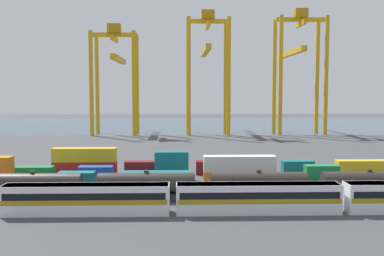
% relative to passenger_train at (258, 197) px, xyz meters
% --- Properties ---
extents(ground_plane, '(420.00, 420.00, 0.00)m').
position_rel_passenger_train_xyz_m(ground_plane, '(-3.07, 58.32, -2.14)').
color(ground_plane, '#424247').
extents(harbour_water, '(400.00, 110.00, 0.01)m').
position_rel_passenger_train_xyz_m(harbour_water, '(-3.07, 161.00, -2.14)').
color(harbour_water, '#384C60').
rests_on(harbour_water, ground_plane).
extents(passenger_train, '(66.32, 3.14, 3.90)m').
position_rel_passenger_train_xyz_m(passenger_train, '(0.00, 0.00, 0.00)').
color(passenger_train, silver).
rests_on(passenger_train, ground_plane).
extents(freight_tank_row, '(63.82, 2.98, 4.44)m').
position_rel_passenger_train_xyz_m(freight_tank_row, '(-6.90, 7.27, -0.03)').
color(freight_tank_row, '#232326').
rests_on(freight_tank_row, ground_plane).
extents(shipping_container_2, '(6.04, 2.44, 2.60)m').
position_rel_passenger_train_xyz_m(shipping_container_2, '(-27.52, 16.55, -0.84)').
color(shipping_container_2, '#146066').
rests_on(shipping_container_2, ground_plane).
extents(shipping_container_3, '(12.10, 2.44, 2.60)m').
position_rel_passenger_train_xyz_m(shipping_container_3, '(-13.88, 16.55, -0.84)').
color(shipping_container_3, '#146066').
rests_on(shipping_container_3, ground_plane).
extents(shipping_container_4, '(12.10, 2.44, 2.60)m').
position_rel_passenger_train_xyz_m(shipping_container_4, '(-0.23, 16.55, -0.84)').
color(shipping_container_4, orange).
rests_on(shipping_container_4, ground_plane).
extents(shipping_container_5, '(12.10, 2.44, 2.60)m').
position_rel_passenger_train_xyz_m(shipping_container_5, '(-0.23, 16.55, 1.76)').
color(shipping_container_5, silver).
rests_on(shipping_container_5, shipping_container_4).
extents(shipping_container_6, '(12.10, 2.44, 2.60)m').
position_rel_passenger_train_xyz_m(shipping_container_6, '(-39.02, 22.16, -0.84)').
color(shipping_container_6, '#197538').
rests_on(shipping_container_6, ground_plane).
extents(shipping_container_7, '(6.04, 2.44, 2.60)m').
position_rel_passenger_train_xyz_m(shipping_container_7, '(-25.38, 22.16, -0.84)').
color(shipping_container_7, '#1C4299').
rests_on(shipping_container_7, ground_plane).
extents(shipping_container_8, '(6.04, 2.44, 2.60)m').
position_rel_passenger_train_xyz_m(shipping_container_8, '(-11.74, 22.16, -0.84)').
color(shipping_container_8, '#146066').
rests_on(shipping_container_8, ground_plane).
extents(shipping_container_9, '(6.04, 2.44, 2.60)m').
position_rel_passenger_train_xyz_m(shipping_container_9, '(-11.74, 22.16, 1.76)').
color(shipping_container_9, '#146066').
rests_on(shipping_container_9, shipping_container_8).
extents(shipping_container_10, '(6.04, 2.44, 2.60)m').
position_rel_passenger_train_xyz_m(shipping_container_10, '(1.90, 22.16, -0.84)').
color(shipping_container_10, '#197538').
rests_on(shipping_container_10, ground_plane).
extents(shipping_container_11, '(6.04, 2.44, 2.60)m').
position_rel_passenger_train_xyz_m(shipping_container_11, '(15.54, 22.16, -0.84)').
color(shipping_container_11, '#197538').
rests_on(shipping_container_11, ground_plane).
extents(shipping_container_12, '(12.10, 2.44, 2.60)m').
position_rel_passenger_train_xyz_m(shipping_container_12, '(-28.54, 27.77, -0.84)').
color(shipping_container_12, '#AD211C').
rests_on(shipping_container_12, ground_plane).
extents(shipping_container_13, '(12.10, 2.44, 2.60)m').
position_rel_passenger_train_xyz_m(shipping_container_13, '(-28.54, 27.77, 1.76)').
color(shipping_container_13, gold).
rests_on(shipping_container_13, shipping_container_12).
extents(shipping_container_14, '(12.10, 2.44, 2.60)m').
position_rel_passenger_train_xyz_m(shipping_container_14, '(-14.81, 27.77, -0.84)').
color(shipping_container_14, maroon).
rests_on(shipping_container_14, ground_plane).
extents(shipping_container_15, '(12.10, 2.44, 2.60)m').
position_rel_passenger_train_xyz_m(shipping_container_15, '(-1.07, 27.77, -0.84)').
color(shipping_container_15, maroon).
rests_on(shipping_container_15, ground_plane).
extents(shipping_container_16, '(6.04, 2.44, 2.60)m').
position_rel_passenger_train_xyz_m(shipping_container_16, '(12.66, 27.77, -0.84)').
color(shipping_container_16, '#146066').
rests_on(shipping_container_16, ground_plane).
extents(shipping_container_17, '(12.10, 2.44, 2.60)m').
position_rel_passenger_train_xyz_m(shipping_container_17, '(26.39, 27.77, -0.84)').
color(shipping_container_17, gold).
rests_on(shipping_container_17, ground_plane).
extents(gantry_crane_west, '(17.10, 33.80, 41.27)m').
position_rel_passenger_train_xyz_m(gantry_crane_west, '(-34.66, 113.82, 22.92)').
color(gantry_crane_west, gold).
rests_on(gantry_crane_west, ground_plane).
extents(gantry_crane_central, '(16.26, 40.24, 46.43)m').
position_rel_passenger_train_xyz_m(gantry_crane_central, '(0.34, 114.70, 25.94)').
color(gantry_crane_central, gold).
rests_on(gantry_crane_central, ground_plane).
extents(gantry_crane_east, '(18.54, 40.41, 47.17)m').
position_rel_passenger_train_xyz_m(gantry_crane_east, '(35.34, 114.74, 26.14)').
color(gantry_crane_east, gold).
rests_on(gantry_crane_east, ground_plane).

